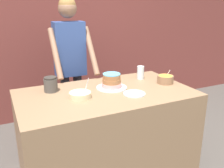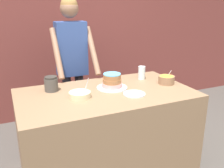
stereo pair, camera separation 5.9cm
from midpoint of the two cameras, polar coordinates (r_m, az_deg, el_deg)
wall_back at (r=3.86m, az=-10.43°, el=11.62°), size 10.00×0.05×2.60m
counter at (r=2.62m, az=-0.60°, el=-10.98°), size 1.70×0.96×0.88m
person_baker at (r=3.08m, az=-8.63°, el=6.57°), size 0.49×0.49×1.79m
cake at (r=2.53m, az=0.67°, el=0.50°), size 0.31×0.31×0.15m
frosting_bowl_white at (r=2.30m, az=-6.62°, el=-2.38°), size 0.20×0.20×0.19m
frosting_bowl_orange at (r=2.75m, az=12.93°, el=1.01°), size 0.17×0.17×0.14m
drinking_glass at (r=2.85m, az=7.39°, el=2.56°), size 0.08×0.08×0.15m
ceramic_plate at (r=2.39m, az=5.81°, el=-2.26°), size 0.21×0.21×0.01m
stoneware_jar at (r=2.51m, az=-13.08°, el=0.01°), size 0.13×0.13×0.15m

